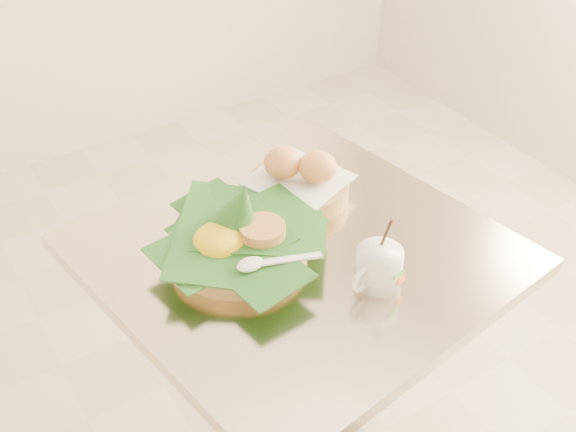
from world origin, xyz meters
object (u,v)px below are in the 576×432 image
cafe_table (296,330)px  bread_basket (299,181)px  coffee_mug (378,267)px  rice_basket (238,236)px

cafe_table → bread_basket: (0.09, 0.14, 0.26)m
coffee_mug → cafe_table: bearing=112.8°
rice_basket → bread_basket: size_ratio=1.41×
rice_basket → bread_basket: 0.22m
cafe_table → bread_basket: size_ratio=3.53×
rice_basket → coffee_mug: 0.26m
cafe_table → rice_basket: bearing=157.8°
cafe_table → rice_basket: 0.29m
bread_basket → coffee_mug: bearing=-95.1°
cafe_table → coffee_mug: coffee_mug is taller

